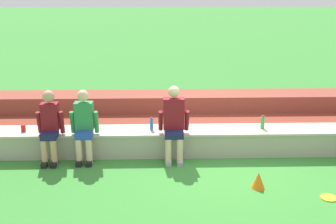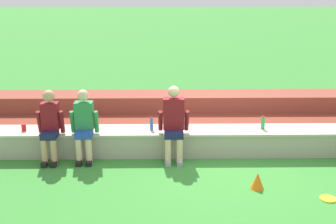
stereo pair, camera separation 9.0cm
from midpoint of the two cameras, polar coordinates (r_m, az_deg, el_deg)
name	(u,v)px [view 2 (the right image)]	position (r m, az deg, el deg)	size (l,w,h in m)	color
ground_plane	(219,159)	(7.94, 7.23, -6.28)	(80.00, 80.00, 0.00)	#388433
stone_seating_wall	(218,140)	(8.10, 7.03, -3.80)	(8.83, 0.61, 0.48)	#A8A08E
brick_bleachers	(209,114)	(9.45, 5.88, -0.30)	(11.72, 1.51, 0.71)	brown
person_far_left	(50,125)	(7.85, -15.34, -1.66)	(0.48, 0.54, 1.31)	tan
person_left_of_center	(84,124)	(7.72, -10.94, -1.63)	(0.51, 0.50, 1.31)	beige
person_center	(174,122)	(7.58, 1.11, -1.35)	(0.56, 0.51, 1.38)	beige
water_bottle_mid_right	(151,124)	(7.90, -1.92, -1.61)	(0.06, 0.06, 0.25)	blue
water_bottle_near_right	(263,123)	(8.15, 13.00, -1.42)	(0.08, 0.08, 0.25)	green
plastic_cup_left_end	(24,127)	(8.30, -18.60, -1.97)	(0.09, 0.09, 0.13)	red
frisbee	(328,199)	(7.00, 21.14, -10.86)	(0.25, 0.25, 0.02)	yellow
sports_cone	(257,181)	(6.94, 12.35, -9.06)	(0.22, 0.22, 0.27)	orange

